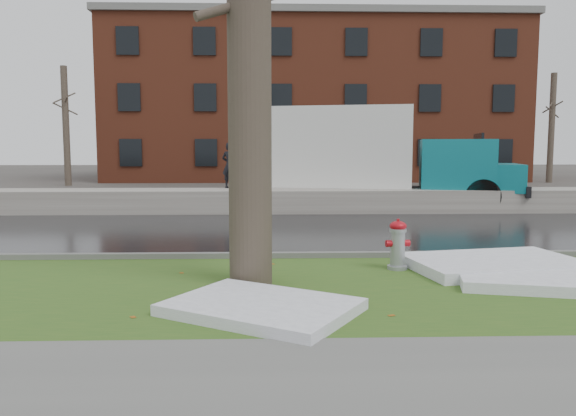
{
  "coord_description": "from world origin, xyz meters",
  "views": [
    {
      "loc": [
        -0.81,
        -9.32,
        2.09
      ],
      "look_at": [
        -0.5,
        0.76,
        1.0
      ],
      "focal_mm": 35.0,
      "sensor_mm": 36.0,
      "label": 1
    }
  ],
  "objects": [
    {
      "name": "snow_patch_near",
      "position": [
        3.4,
        -1.0,
        0.12
      ],
      "size": [
        3.0,
        2.57,
        0.16
      ],
      "primitive_type": "cube",
      "rotation": [
        0.0,
        0.0,
        -0.24
      ],
      "color": "white",
      "rests_on": "verge"
    },
    {
      "name": "sidewalk",
      "position": [
        0.0,
        -5.0,
        0.03
      ],
      "size": [
        60.0,
        3.0,
        0.05
      ],
      "primitive_type": "cube",
      "color": "slate",
      "rests_on": "ground"
    },
    {
      "name": "box_truck",
      "position": [
        2.43,
        10.05,
        1.84
      ],
      "size": [
        10.51,
        4.31,
        3.47
      ],
      "rotation": [
        0.0,
        0.0,
        -0.23
      ],
      "color": "black",
      "rests_on": "ground"
    },
    {
      "name": "snow_patch_far",
      "position": [
        -0.93,
        -2.5,
        0.11
      ],
      "size": [
        2.71,
        2.51,
        0.14
      ],
      "primitive_type": "cube",
      "rotation": [
        0.0,
        0.0,
        -0.55
      ],
      "color": "white",
      "rests_on": "verge"
    },
    {
      "name": "tree",
      "position": [
        -1.11,
        -0.99,
        4.08
      ],
      "size": [
        1.55,
        1.77,
        8.03
      ],
      "rotation": [
        0.0,
        0.0,
        0.11
      ],
      "color": "brown",
      "rests_on": "verge"
    },
    {
      "name": "parking_lot",
      "position": [
        0.0,
        13.0,
        0.01
      ],
      "size": [
        60.0,
        9.0,
        0.03
      ],
      "primitive_type": "cube",
      "color": "slate",
      "rests_on": "ground"
    },
    {
      "name": "curb",
      "position": [
        0.0,
        1.0,
        0.07
      ],
      "size": [
        60.0,
        0.15,
        0.14
      ],
      "primitive_type": "cube",
      "color": "slate",
      "rests_on": "ground"
    },
    {
      "name": "fire_hydrant",
      "position": [
        1.33,
        -0.05,
        0.5
      ],
      "size": [
        0.42,
        0.37,
        0.86
      ],
      "rotation": [
        0.0,
        0.0,
        0.11
      ],
      "color": "#93969A",
      "rests_on": "verge"
    },
    {
      "name": "brick_building",
      "position": [
        2.0,
        30.0,
        5.0
      ],
      "size": [
        26.0,
        12.0,
        10.0
      ],
      "primitive_type": "cube",
      "color": "brown",
      "rests_on": "ground"
    },
    {
      "name": "road",
      "position": [
        0.0,
        4.5,
        0.01
      ],
      "size": [
        60.0,
        7.0,
        0.03
      ],
      "primitive_type": "cube",
      "color": "black",
      "rests_on": "ground"
    },
    {
      "name": "verge",
      "position": [
        0.0,
        -1.25,
        0.02
      ],
      "size": [
        60.0,
        4.5,
        0.04
      ],
      "primitive_type": "cube",
      "color": "#2D531B",
      "rests_on": "ground"
    },
    {
      "name": "snowbank",
      "position": [
        0.0,
        8.7,
        0.38
      ],
      "size": [
        60.0,
        1.6,
        0.75
      ],
      "primitive_type": "cube",
      "color": "#A19D93",
      "rests_on": "ground"
    },
    {
      "name": "worker",
      "position": [
        -2.16,
        9.3,
        1.51
      ],
      "size": [
        0.65,
        0.53,
        1.52
      ],
      "primitive_type": "imported",
      "rotation": [
        0.0,
        0.0,
        2.79
      ],
      "color": "black",
      "rests_on": "snowbank"
    },
    {
      "name": "bg_tree_left",
      "position": [
        -12.0,
        22.0,
        3.33
      ],
      "size": [
        1.4,
        1.62,
        6.5
      ],
      "color": "brown",
      "rests_on": "ground"
    },
    {
      "name": "snow_patch_side",
      "position": [
        2.97,
        -0.1,
        0.13
      ],
      "size": [
        3.09,
        2.29,
        0.18
      ],
      "primitive_type": "cube",
      "rotation": [
        0.0,
        0.0,
        0.19
      ],
      "color": "white",
      "rests_on": "verge"
    },
    {
      "name": "bg_tree_center",
      "position": [
        -6.0,
        26.0,
        3.33
      ],
      "size": [
        1.4,
        1.62,
        6.5
      ],
      "color": "brown",
      "rests_on": "ground"
    },
    {
      "name": "bg_tree_right",
      "position": [
        16.0,
        24.0,
        3.33
      ],
      "size": [
        1.4,
        1.62,
        6.5
      ],
      "color": "brown",
      "rests_on": "ground"
    },
    {
      "name": "ground",
      "position": [
        0.0,
        0.0,
        0.0
      ],
      "size": [
        120.0,
        120.0,
        0.0
      ],
      "primitive_type": "plane",
      "color": "#47423D",
      "rests_on": "ground"
    }
  ]
}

